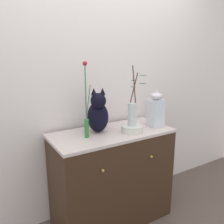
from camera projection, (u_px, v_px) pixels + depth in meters
name	position (u px, v px, depth m)	size (l,w,h in m)	color
ground_plane	(112.00, 218.00, 2.31)	(6.00, 6.00, 0.00)	brown
wall_back	(94.00, 82.00, 2.27)	(4.40, 0.08, 2.60)	white
sideboard	(112.00, 177.00, 2.20)	(1.09, 0.53, 0.89)	#3A2517
cat_sitting	(98.00, 114.00, 2.06)	(0.26, 0.43, 0.40)	black
vase_slim_green	(86.00, 114.00, 1.90)	(0.06, 0.04, 0.62)	#2D7A2F
bowl_porcelain	(132.00, 129.00, 2.08)	(0.19, 0.19, 0.06)	silver
vase_glass_clear	(133.00, 112.00, 2.04)	(0.13, 0.20, 0.52)	silver
jar_lidded_porcelain	(156.00, 110.00, 2.22)	(0.12, 0.12, 0.35)	silver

